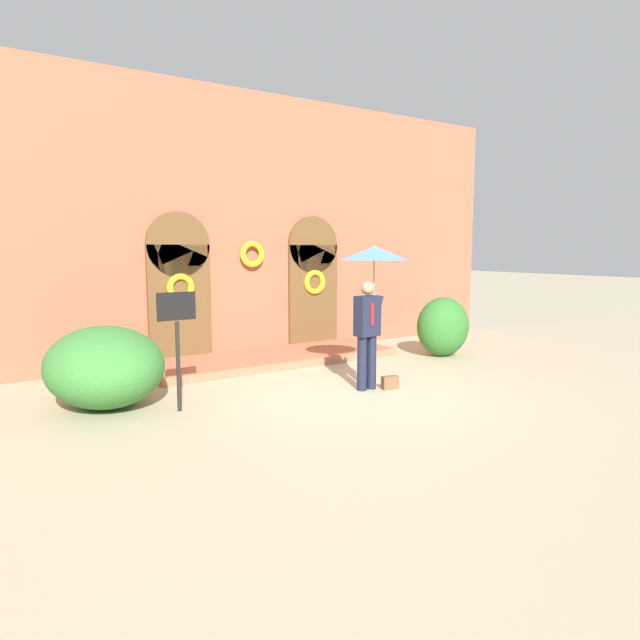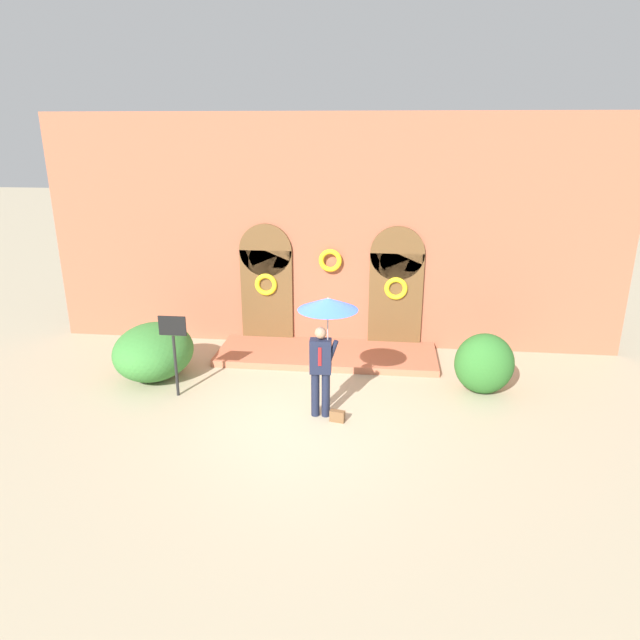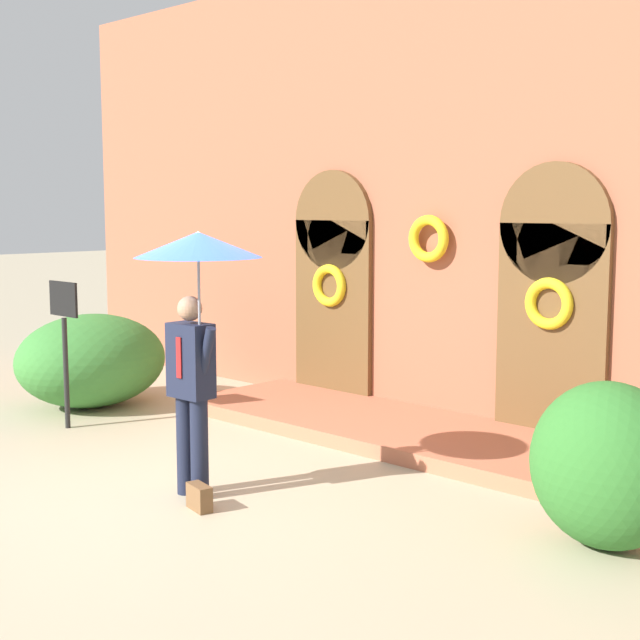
# 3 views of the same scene
# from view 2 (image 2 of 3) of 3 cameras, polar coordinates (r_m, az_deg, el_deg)

# --- Properties ---
(ground_plane) EXTENTS (80.00, 80.00, 0.00)m
(ground_plane) POSITION_cam_2_polar(r_m,az_deg,el_deg) (11.00, -0.99, -9.82)
(ground_plane) COLOR tan
(building_facade) EXTENTS (14.00, 2.30, 5.60)m
(building_facade) POSITION_cam_2_polar(r_m,az_deg,el_deg) (14.02, 1.17, 8.15)
(building_facade) COLOR #9E563D
(building_facade) RESTS_ON ground
(person_with_umbrella) EXTENTS (1.10, 1.10, 2.36)m
(person_with_umbrella) POSITION_cam_2_polar(r_m,az_deg,el_deg) (10.33, 0.60, -0.15)
(person_with_umbrella) COLOR #191E33
(person_with_umbrella) RESTS_ON ground
(handbag) EXTENTS (0.30, 0.18, 0.22)m
(handbag) POSITION_cam_2_polar(r_m,az_deg,el_deg) (10.85, 1.74, -9.58)
(handbag) COLOR brown
(handbag) RESTS_ON ground
(sign_post) EXTENTS (0.56, 0.06, 1.72)m
(sign_post) POSITION_cam_2_polar(r_m,az_deg,el_deg) (11.79, -14.42, -2.21)
(sign_post) COLOR black
(sign_post) RESTS_ON ground
(shrub_left) EXTENTS (1.69, 1.99, 1.20)m
(shrub_left) POSITION_cam_2_polar(r_m,az_deg,el_deg) (13.01, -16.30, -3.02)
(shrub_left) COLOR #387A33
(shrub_left) RESTS_ON ground
(shrub_right) EXTENTS (1.21, 1.00, 1.28)m
(shrub_right) POSITION_cam_2_polar(r_m,az_deg,el_deg) (12.24, 16.09, -4.21)
(shrub_right) COLOR #2D6B28
(shrub_right) RESTS_ON ground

